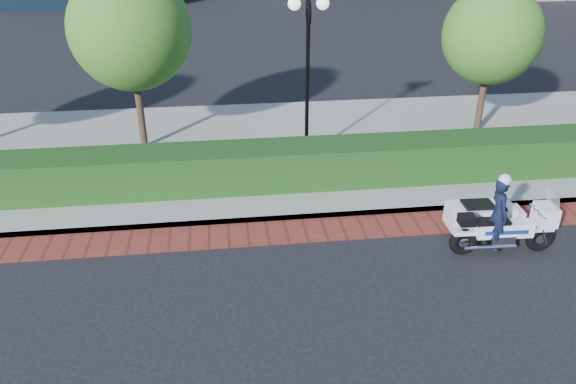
{
  "coord_description": "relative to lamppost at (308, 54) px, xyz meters",
  "views": [
    {
      "loc": [
        -1.27,
        -8.86,
        6.31
      ],
      "look_at": [
        0.03,
        1.46,
        1.0
      ],
      "focal_mm": 35.0,
      "sensor_mm": 36.0,
      "label": 1
    }
  ],
  "objects": [
    {
      "name": "police_motorcycle",
      "position": [
        3.15,
        -4.71,
        -2.35
      ],
      "size": [
        2.19,
        1.56,
        1.77
      ],
      "rotation": [
        0.0,
        0.0,
        -0.04
      ],
      "color": "black",
      "rests_on": "ground"
    },
    {
      "name": "tree_b",
      "position": [
        -4.5,
        1.3,
        0.48
      ],
      "size": [
        3.2,
        3.2,
        4.89
      ],
      "color": "#332319",
      "rests_on": "sidewalk"
    },
    {
      "name": "sidewalk",
      "position": [
        -1.0,
        0.8,
        -2.88
      ],
      "size": [
        60.0,
        8.0,
        0.15
      ],
      "primitive_type": "cube",
      "color": "gray",
      "rests_on": "ground"
    },
    {
      "name": "lamppost",
      "position": [
        0.0,
        0.0,
        0.0
      ],
      "size": [
        1.02,
        0.7,
        4.21
      ],
      "color": "black",
      "rests_on": "sidewalk"
    },
    {
      "name": "brick_strip",
      "position": [
        -1.0,
        -3.7,
        -2.95
      ],
      "size": [
        60.0,
        1.0,
        0.01
      ],
      "primitive_type": "cube",
      "color": "maroon",
      "rests_on": "ground"
    },
    {
      "name": "tree_c",
      "position": [
        5.5,
        1.3,
        0.09
      ],
      "size": [
        2.8,
        2.8,
        4.3
      ],
      "color": "#332319",
      "rests_on": "sidewalk"
    },
    {
      "name": "hedge_main",
      "position": [
        -1.0,
        -1.6,
        -2.31
      ],
      "size": [
        18.0,
        1.2,
        1.0
      ],
      "primitive_type": "cube",
      "color": "#133411",
      "rests_on": "sidewalk"
    },
    {
      "name": "ground",
      "position": [
        -1.0,
        -5.2,
        -2.96
      ],
      "size": [
        120.0,
        120.0,
        0.0
      ],
      "primitive_type": "plane",
      "color": "black",
      "rests_on": "ground"
    }
  ]
}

